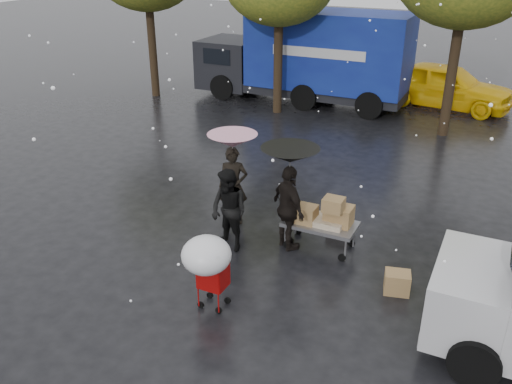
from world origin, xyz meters
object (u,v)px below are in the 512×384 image
at_px(person_pink, 233,186).
at_px(yellow_taxi, 445,85).
at_px(blue_truck, 308,57).
at_px(person_black, 289,208).
at_px(vendor_cart, 324,217).
at_px(shopping_cart, 208,259).

xyz_separation_m(person_pink, yellow_taxi, (2.87, 11.78, -0.05)).
height_order(person_pink, blue_truck, blue_truck).
relative_size(person_pink, person_black, 0.97).
distance_m(person_black, vendor_cart, 0.76).
xyz_separation_m(blue_truck, yellow_taxi, (5.02, 1.56, -0.91)).
bearing_deg(shopping_cart, person_pink, 110.54).
relative_size(person_pink, yellow_taxi, 0.36).
bearing_deg(person_black, blue_truck, -33.55).
bearing_deg(shopping_cart, blue_truck, 103.94).
relative_size(vendor_cart, shopping_cart, 1.04).
height_order(blue_truck, yellow_taxi, blue_truck).
xyz_separation_m(person_pink, blue_truck, (-2.15, 10.22, 0.86)).
relative_size(shopping_cart, yellow_taxi, 0.30).
height_order(vendor_cart, yellow_taxi, yellow_taxi).
bearing_deg(person_black, person_pink, 18.73).
bearing_deg(person_black, shopping_cart, 118.70).
relative_size(person_black, blue_truck, 0.22).
height_order(person_pink, vendor_cart, person_pink).
bearing_deg(shopping_cart, vendor_cart, 69.50).
bearing_deg(yellow_taxi, person_black, -177.81).
relative_size(blue_truck, yellow_taxi, 1.67).
bearing_deg(person_pink, shopping_cart, -93.44).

